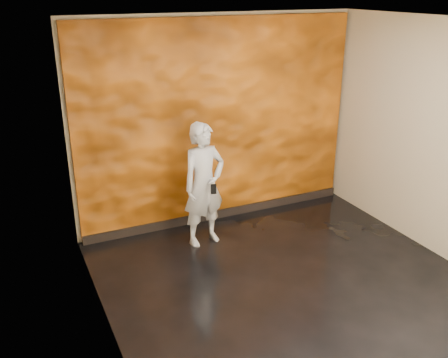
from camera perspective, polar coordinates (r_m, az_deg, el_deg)
room at (r=5.09m, az=8.66°, el=1.35°), size 4.02×4.02×2.81m
feature_wall at (r=6.73m, az=-0.51°, el=6.39°), size 3.90×0.06×2.75m
baseboard at (r=7.16m, az=-0.34°, el=-3.95°), size 3.90×0.04×0.12m
man at (r=6.21m, az=-2.31°, el=-0.65°), size 0.63×0.47×1.59m
phone at (r=6.00m, az=-1.21°, el=-1.15°), size 0.07×0.03×0.13m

